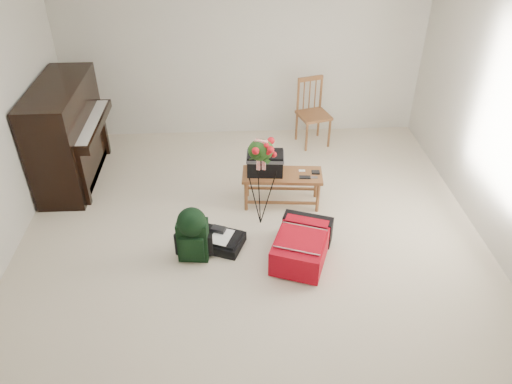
{
  "coord_description": "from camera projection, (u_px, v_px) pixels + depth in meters",
  "views": [
    {
      "loc": [
        -0.18,
        -3.92,
        3.5
      ],
      "look_at": [
        0.05,
        0.35,
        0.54
      ],
      "focal_mm": 35.0,
      "sensor_mm": 36.0,
      "label": 1
    }
  ],
  "objects": [
    {
      "name": "ceiling",
      "position": [
        252.0,
        7.0,
        3.8
      ],
      "size": [
        5.0,
        5.5,
        0.01
      ],
      "primitive_type": "cube",
      "color": "white",
      "rests_on": "wall_back"
    },
    {
      "name": "piano",
      "position": [
        68.0,
        136.0,
        6.09
      ],
      "size": [
        0.71,
        1.5,
        1.25
      ],
      "color": "black",
      "rests_on": "floor"
    },
    {
      "name": "flower_stand",
      "position": [
        261.0,
        183.0,
        5.35
      ],
      "size": [
        0.45,
        0.45,
        1.1
      ],
      "rotation": [
        0.0,
        0.0,
        -0.38
      ],
      "color": "black",
      "rests_on": "floor"
    },
    {
      "name": "dining_chair",
      "position": [
        313.0,
        113.0,
        6.95
      ],
      "size": [
        0.5,
        0.5,
        0.94
      ],
      "rotation": [
        0.0,
        0.0,
        0.29
      ],
      "color": "brown",
      "rests_on": "floor"
    },
    {
      "name": "floor",
      "position": [
        253.0,
        254.0,
        5.22
      ],
      "size": [
        5.0,
        5.5,
        0.01
      ],
      "primitive_type": "cube",
      "color": "beige",
      "rests_on": "ground"
    },
    {
      "name": "green_backpack",
      "position": [
        192.0,
        232.0,
        4.99
      ],
      "size": [
        0.32,
        0.3,
        0.6
      ],
      "rotation": [
        0.0,
        0.0,
        -0.1
      ],
      "color": "black",
      "rests_on": "floor"
    },
    {
      "name": "bench",
      "position": [
        270.0,
        167.0,
        5.69
      ],
      "size": [
        0.94,
        0.44,
        0.71
      ],
      "rotation": [
        0.0,
        0.0,
        -0.08
      ],
      "color": "brown",
      "rests_on": "floor"
    },
    {
      "name": "black_duffel",
      "position": [
        221.0,
        240.0,
        5.29
      ],
      "size": [
        0.56,
        0.5,
        0.19
      ],
      "rotation": [
        0.0,
        0.0,
        -0.38
      ],
      "color": "black",
      "rests_on": "floor"
    },
    {
      "name": "wall_back",
      "position": [
        243.0,
        49.0,
        6.77
      ],
      "size": [
        5.0,
        0.04,
        2.5
      ],
      "primitive_type": "cube",
      "color": "beige",
      "rests_on": "floor"
    },
    {
      "name": "red_suitcase",
      "position": [
        301.0,
        242.0,
        5.11
      ],
      "size": [
        0.72,
        0.89,
        0.32
      ],
      "rotation": [
        0.0,
        0.0,
        -0.35
      ],
      "color": "red",
      "rests_on": "floor"
    }
  ]
}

